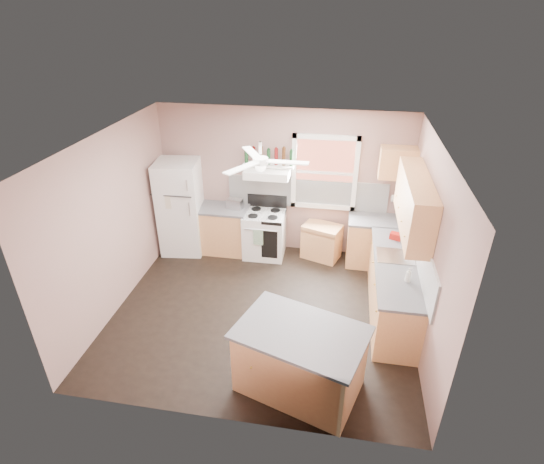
% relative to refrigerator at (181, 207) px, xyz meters
% --- Properties ---
extents(floor, '(4.50, 4.50, 0.00)m').
position_rel_refrigerator_xyz_m(floor, '(1.85, -1.61, -0.89)').
color(floor, black).
rests_on(floor, ground).
extents(ceiling, '(4.50, 4.50, 0.00)m').
position_rel_refrigerator_xyz_m(ceiling, '(1.85, -1.61, 1.81)').
color(ceiling, white).
rests_on(ceiling, ground).
extents(wall_back, '(4.50, 0.05, 2.70)m').
position_rel_refrigerator_xyz_m(wall_back, '(1.85, 0.42, 0.46)').
color(wall_back, '#8E6B63').
rests_on(wall_back, ground).
extents(wall_right, '(0.05, 4.00, 2.70)m').
position_rel_refrigerator_xyz_m(wall_right, '(4.12, -1.61, 0.46)').
color(wall_right, '#8E6B63').
rests_on(wall_right, ground).
extents(wall_left, '(0.05, 4.00, 2.70)m').
position_rel_refrigerator_xyz_m(wall_left, '(-0.43, -1.61, 0.46)').
color(wall_left, '#8E6B63').
rests_on(wall_left, ground).
extents(backsplash_back, '(2.90, 0.03, 0.55)m').
position_rel_refrigerator_xyz_m(backsplash_back, '(2.30, 0.38, 0.29)').
color(backsplash_back, white).
rests_on(backsplash_back, wall_back).
extents(backsplash_right, '(0.03, 2.60, 0.55)m').
position_rel_refrigerator_xyz_m(backsplash_right, '(4.08, -1.31, 0.29)').
color(backsplash_right, white).
rests_on(backsplash_right, wall_right).
extents(window_view, '(1.00, 0.02, 1.20)m').
position_rel_refrigerator_xyz_m(window_view, '(2.60, 0.37, 0.71)').
color(window_view, brown).
rests_on(window_view, wall_back).
extents(window_frame, '(1.16, 0.07, 1.36)m').
position_rel_refrigerator_xyz_m(window_frame, '(2.60, 0.35, 0.71)').
color(window_frame, white).
rests_on(window_frame, wall_back).
extents(refrigerator, '(0.84, 0.82, 1.77)m').
position_rel_refrigerator_xyz_m(refrigerator, '(0.00, 0.00, 0.00)').
color(refrigerator, white).
rests_on(refrigerator, floor).
extents(base_cabinet_left, '(0.90, 0.60, 0.86)m').
position_rel_refrigerator_xyz_m(base_cabinet_left, '(0.79, 0.09, -0.46)').
color(base_cabinet_left, tan).
rests_on(base_cabinet_left, floor).
extents(counter_left, '(0.92, 0.62, 0.04)m').
position_rel_refrigerator_xyz_m(counter_left, '(0.79, 0.09, -0.01)').
color(counter_left, '#515154').
rests_on(counter_left, base_cabinet_left).
extents(toaster, '(0.30, 0.20, 0.18)m').
position_rel_refrigerator_xyz_m(toaster, '(1.01, 0.11, 0.10)').
color(toaster, silver).
rests_on(toaster, counter_left).
extents(stove, '(0.75, 0.65, 0.86)m').
position_rel_refrigerator_xyz_m(stove, '(1.57, 0.06, -0.46)').
color(stove, white).
rests_on(stove, floor).
extents(range_hood, '(0.78, 0.50, 0.14)m').
position_rel_refrigerator_xyz_m(range_hood, '(1.62, 0.14, 0.73)').
color(range_hood, white).
rests_on(range_hood, wall_back).
extents(bottle_shelf, '(0.90, 0.26, 0.03)m').
position_rel_refrigerator_xyz_m(bottle_shelf, '(1.62, 0.26, 0.83)').
color(bottle_shelf, white).
rests_on(bottle_shelf, range_hood).
extents(cart, '(0.77, 0.63, 0.66)m').
position_rel_refrigerator_xyz_m(cart, '(2.63, 0.14, -0.56)').
color(cart, tan).
rests_on(cart, floor).
extents(base_cabinet_corner, '(1.00, 0.60, 0.86)m').
position_rel_refrigerator_xyz_m(base_cabinet_corner, '(3.60, 0.09, -0.46)').
color(base_cabinet_corner, tan).
rests_on(base_cabinet_corner, floor).
extents(base_cabinet_right, '(0.60, 2.20, 0.86)m').
position_rel_refrigerator_xyz_m(base_cabinet_right, '(3.80, -1.31, -0.46)').
color(base_cabinet_right, tan).
rests_on(base_cabinet_right, floor).
extents(counter_corner, '(1.02, 0.62, 0.04)m').
position_rel_refrigerator_xyz_m(counter_corner, '(3.60, 0.09, -0.01)').
color(counter_corner, '#515154').
rests_on(counter_corner, base_cabinet_corner).
extents(counter_right, '(0.62, 2.22, 0.04)m').
position_rel_refrigerator_xyz_m(counter_right, '(3.79, -1.31, -0.01)').
color(counter_right, '#515154').
rests_on(counter_right, base_cabinet_right).
extents(sink, '(0.55, 0.45, 0.03)m').
position_rel_refrigerator_xyz_m(sink, '(3.79, -1.11, 0.01)').
color(sink, silver).
rests_on(sink, counter_right).
extents(faucet, '(0.03, 0.03, 0.14)m').
position_rel_refrigerator_xyz_m(faucet, '(3.95, -1.11, 0.08)').
color(faucet, silver).
rests_on(faucet, sink).
extents(upper_cabinet_right, '(0.33, 1.80, 0.76)m').
position_rel_refrigerator_xyz_m(upper_cabinet_right, '(3.93, -1.11, 0.89)').
color(upper_cabinet_right, tan).
rests_on(upper_cabinet_right, wall_right).
extents(upper_cabinet_corner, '(0.60, 0.33, 0.52)m').
position_rel_refrigerator_xyz_m(upper_cabinet_corner, '(3.80, 0.22, 1.01)').
color(upper_cabinet_corner, tan).
rests_on(upper_cabinet_corner, wall_back).
extents(paper_towel, '(0.26, 0.12, 0.12)m').
position_rel_refrigerator_xyz_m(paper_towel, '(3.92, 0.25, 0.36)').
color(paper_towel, white).
rests_on(paper_towel, wall_back).
extents(island, '(1.61, 1.28, 0.86)m').
position_rel_refrigerator_xyz_m(island, '(2.58, -2.98, -0.46)').
color(island, tan).
rests_on(island, floor).
extents(island_top, '(1.72, 1.39, 0.04)m').
position_rel_refrigerator_xyz_m(island_top, '(2.58, -2.98, -0.01)').
color(island_top, '#515154').
rests_on(island_top, island).
extents(ceiling_fan_hub, '(0.20, 0.20, 0.08)m').
position_rel_refrigerator_xyz_m(ceiling_fan_hub, '(1.85, -1.61, 1.56)').
color(ceiling_fan_hub, white).
rests_on(ceiling_fan_hub, ceiling).
extents(soap_bottle, '(0.11, 0.10, 0.22)m').
position_rel_refrigerator_xyz_m(soap_bottle, '(3.90, -1.75, 0.12)').
color(soap_bottle, silver).
rests_on(soap_bottle, counter_right).
extents(red_caddy, '(0.21, 0.18, 0.10)m').
position_rel_refrigerator_xyz_m(red_caddy, '(3.83, -0.57, 0.06)').
color(red_caddy, '#A7150E').
rests_on(red_caddy, counter_right).
extents(wine_bottles, '(0.86, 0.06, 0.31)m').
position_rel_refrigerator_xyz_m(wine_bottles, '(1.62, 0.26, 0.99)').
color(wine_bottles, '#143819').
rests_on(wine_bottles, bottle_shelf).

